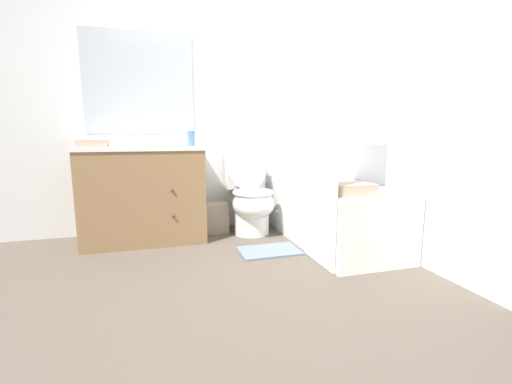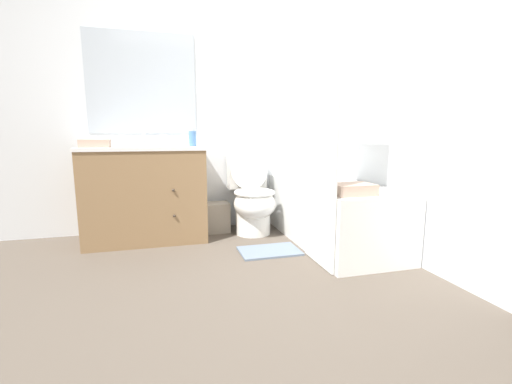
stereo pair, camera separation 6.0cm
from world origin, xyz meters
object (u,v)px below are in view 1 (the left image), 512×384
object	(u,v)px
bath_mat	(269,251)
hand_towel_folded	(93,144)
toilet	(251,199)
soap_dispenser	(191,138)
vanity_cabinet	(144,193)
sink_faucet	(142,142)
wastebasket	(215,218)
bathtub	(329,212)
tissue_box	(162,142)
bath_towel_folded	(352,189)

from	to	relation	value
bath_mat	hand_towel_folded	bearing A→B (deg)	159.89
toilet	soap_dispenser	size ratio (longest dim) A/B	4.94
vanity_cabinet	sink_faucet	world-z (taller)	sink_faucet
wastebasket	bath_mat	size ratio (longest dim) A/B	0.59
vanity_cabinet	bath_mat	size ratio (longest dim) A/B	2.16
bathtub	tissue_box	bearing A→B (deg)	160.61
vanity_cabinet	bathtub	bearing A→B (deg)	-17.00
toilet	tissue_box	xyz separation A→B (m)	(-0.81, 0.06, 0.56)
bathtub	bath_mat	world-z (taller)	bathtub
bathtub	vanity_cabinet	bearing A→B (deg)	163.00
tissue_box	soap_dispenser	xyz separation A→B (m)	(0.26, -0.02, 0.03)
tissue_box	bath_towel_folded	size ratio (longest dim) A/B	0.46
vanity_cabinet	tissue_box	world-z (taller)	tissue_box
toilet	bath_mat	xyz separation A→B (m)	(-0.01, -0.59, -0.33)
tissue_box	sink_faucet	bearing A→B (deg)	132.39
tissue_box	bath_towel_folded	distance (m)	1.71
hand_towel_folded	bath_towel_folded	distance (m)	2.08
bathtub	soap_dispenser	bearing A→B (deg)	157.62
soap_dispenser	bath_mat	bearing A→B (deg)	-49.12
toilet	bathtub	size ratio (longest dim) A/B	0.53
hand_towel_folded	bath_mat	bearing A→B (deg)	-20.11
wastebasket	hand_towel_folded	xyz separation A→B (m)	(-1.03, -0.22, 0.74)
wastebasket	soap_dispenser	distance (m)	0.82
soap_dispenser	bath_towel_folded	xyz separation A→B (m)	(1.03, -1.07, -0.36)
bath_towel_folded	sink_faucet	bearing A→B (deg)	138.83
vanity_cabinet	wastebasket	size ratio (longest dim) A/B	3.63
toilet	bathtub	bearing A→B (deg)	-35.44
vanity_cabinet	bath_towel_folded	distance (m)	1.82
tissue_box	hand_towel_folded	world-z (taller)	tissue_box
sink_faucet	bath_mat	size ratio (longest dim) A/B	0.29
wastebasket	bathtub	bearing A→B (deg)	-30.96
bathtub	bath_towel_folded	bearing A→B (deg)	-103.68
vanity_cabinet	sink_faucet	bearing A→B (deg)	90.00
sink_faucet	wastebasket	bearing A→B (deg)	-10.95
vanity_cabinet	bath_towel_folded	size ratio (longest dim) A/B	3.56
tissue_box	hand_towel_folded	xyz separation A→B (m)	(-0.55, -0.16, -0.01)
toilet	hand_towel_folded	bearing A→B (deg)	-176.05
bathtub	bath_towel_folded	distance (m)	0.67
toilet	wastebasket	world-z (taller)	toilet
hand_towel_folded	toilet	bearing A→B (deg)	3.95
vanity_cabinet	bathtub	xyz separation A→B (m)	(1.61, -0.49, -0.17)
tissue_box	hand_towel_folded	distance (m)	0.57
vanity_cabinet	tissue_box	distance (m)	0.49
sink_faucet	toilet	size ratio (longest dim) A/B	0.17
soap_dispenser	bath_mat	distance (m)	1.25
hand_towel_folded	wastebasket	bearing A→B (deg)	12.31
sink_faucet	tissue_box	xyz separation A→B (m)	(0.18, -0.19, 0.01)
bathtub	bath_mat	size ratio (longest dim) A/B	3.16
wastebasket	bath_towel_folded	world-z (taller)	bath_towel_folded
toilet	hand_towel_folded	world-z (taller)	hand_towel_folded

